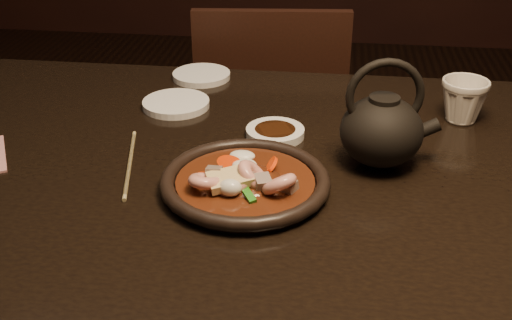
# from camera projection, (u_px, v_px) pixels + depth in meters

# --- Properties ---
(table) EXTENTS (1.60, 0.90, 0.75)m
(table) POSITION_uv_depth(u_px,v_px,m) (269.00, 208.00, 1.08)
(table) COLOR black
(table) RESTS_ON floor
(chair) EXTENTS (0.44, 0.44, 0.85)m
(chair) POSITION_uv_depth(u_px,v_px,m) (270.00, 136.00, 1.80)
(chair) COLOR black
(chair) RESTS_ON floor
(plate) EXTENTS (0.26, 0.26, 0.03)m
(plate) POSITION_uv_depth(u_px,v_px,m) (245.00, 182.00, 0.98)
(plate) COLOR black
(plate) RESTS_ON table
(stirfry) EXTENTS (0.18, 0.14, 0.06)m
(stirfry) POSITION_uv_depth(u_px,v_px,m) (244.00, 180.00, 0.97)
(stirfry) COLOR #3E190B
(stirfry) RESTS_ON plate
(soy_dish) EXTENTS (0.11, 0.11, 0.01)m
(soy_dish) POSITION_uv_depth(u_px,v_px,m) (275.00, 132.00, 1.15)
(soy_dish) COLOR silver
(soy_dish) RESTS_ON table
(saucer_left) EXTENTS (0.13, 0.13, 0.01)m
(saucer_left) POSITION_uv_depth(u_px,v_px,m) (176.00, 104.00, 1.27)
(saucer_left) COLOR silver
(saucer_left) RESTS_ON table
(saucer_right) EXTENTS (0.13, 0.13, 0.01)m
(saucer_right) POSITION_uv_depth(u_px,v_px,m) (201.00, 75.00, 1.40)
(saucer_right) COLOR silver
(saucer_right) RESTS_ON table
(tea_cup) EXTENTS (0.11, 0.11, 0.09)m
(tea_cup) POSITION_uv_depth(u_px,v_px,m) (464.00, 99.00, 1.19)
(tea_cup) COLOR beige
(tea_cup) RESTS_ON table
(chopsticks) EXTENTS (0.06, 0.22, 0.01)m
(chopsticks) POSITION_uv_depth(u_px,v_px,m) (130.00, 163.00, 1.06)
(chopsticks) COLOR tan
(chopsticks) RESTS_ON table
(teapot) EXTENTS (0.16, 0.13, 0.18)m
(teapot) POSITION_uv_depth(u_px,v_px,m) (382.00, 128.00, 1.03)
(teapot) COLOR black
(teapot) RESTS_ON table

